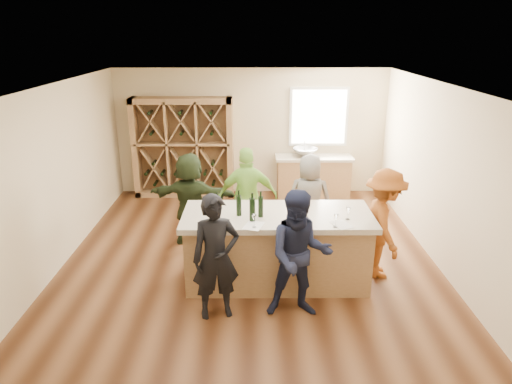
{
  "coord_description": "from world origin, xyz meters",
  "views": [
    {
      "loc": [
        0.07,
        -6.57,
        3.56
      ],
      "look_at": [
        0.1,
        0.2,
        1.15
      ],
      "focal_mm": 32.0,
      "sensor_mm": 36.0,
      "label": 1
    }
  ],
  "objects_px": {
    "person_near_right": "(300,255)",
    "person_far_right": "(309,199)",
    "sink": "(305,152)",
    "tasting_counter_base": "(277,250)",
    "person_server": "(384,224)",
    "person_far_left": "(191,199)",
    "wine_bottle_a": "(218,208)",
    "wine_bottle_d": "(252,210)",
    "wine_rack": "(183,148)",
    "wine_bottle_c": "(239,206)",
    "person_near_left": "(216,258)",
    "person_far_mid": "(248,197)",
    "wine_bottle_e": "(261,207)"
  },
  "relations": [
    {
      "from": "person_near_right",
      "to": "person_far_right",
      "type": "distance_m",
      "value": 2.25
    },
    {
      "from": "sink",
      "to": "tasting_counter_base",
      "type": "relative_size",
      "value": 0.21
    },
    {
      "from": "person_server",
      "to": "person_far_left",
      "type": "height_order",
      "value": "person_server"
    },
    {
      "from": "wine_bottle_a",
      "to": "person_near_right",
      "type": "relative_size",
      "value": 0.17
    },
    {
      "from": "wine_bottle_d",
      "to": "person_far_right",
      "type": "xyz_separation_m",
      "value": [
        0.98,
        1.62,
        -0.45
      ]
    },
    {
      "from": "wine_rack",
      "to": "wine_bottle_a",
      "type": "bearing_deg",
      "value": -74.97
    },
    {
      "from": "wine_bottle_c",
      "to": "person_near_right",
      "type": "bearing_deg",
      "value": -45.23
    },
    {
      "from": "sink",
      "to": "wine_bottle_a",
      "type": "bearing_deg",
      "value": -112.86
    },
    {
      "from": "wine_bottle_d",
      "to": "person_near_left",
      "type": "relative_size",
      "value": 0.19
    },
    {
      "from": "sink",
      "to": "person_far_right",
      "type": "bearing_deg",
      "value": -94.18
    },
    {
      "from": "person_far_right",
      "to": "wine_bottle_d",
      "type": "bearing_deg",
      "value": 67.62
    },
    {
      "from": "sink",
      "to": "person_near_right",
      "type": "bearing_deg",
      "value": -96.84
    },
    {
      "from": "sink",
      "to": "tasting_counter_base",
      "type": "xyz_separation_m",
      "value": [
        -0.79,
        -3.73,
        -0.51
      ]
    },
    {
      "from": "person_far_mid",
      "to": "person_far_left",
      "type": "bearing_deg",
      "value": -8.66
    },
    {
      "from": "wine_bottle_a",
      "to": "wine_bottle_c",
      "type": "distance_m",
      "value": 0.31
    },
    {
      "from": "sink",
      "to": "tasting_counter_base",
      "type": "distance_m",
      "value": 3.85
    },
    {
      "from": "tasting_counter_base",
      "to": "person_near_right",
      "type": "height_order",
      "value": "person_near_right"
    },
    {
      "from": "wine_bottle_d",
      "to": "person_near_right",
      "type": "relative_size",
      "value": 0.19
    },
    {
      "from": "sink",
      "to": "person_server",
      "type": "bearing_deg",
      "value": -77.31
    },
    {
      "from": "person_far_left",
      "to": "person_near_left",
      "type": "bearing_deg",
      "value": 113.06
    },
    {
      "from": "tasting_counter_base",
      "to": "wine_bottle_e",
      "type": "relative_size",
      "value": 8.73
    },
    {
      "from": "person_far_left",
      "to": "wine_bottle_d",
      "type": "bearing_deg",
      "value": 131.76
    },
    {
      "from": "wine_bottle_d",
      "to": "person_server",
      "type": "height_order",
      "value": "person_server"
    },
    {
      "from": "person_far_left",
      "to": "wine_bottle_c",
      "type": "bearing_deg",
      "value": 130.15
    },
    {
      "from": "person_near_left",
      "to": "person_server",
      "type": "distance_m",
      "value": 2.64
    },
    {
      "from": "wine_bottle_a",
      "to": "person_near_left",
      "type": "xyz_separation_m",
      "value": [
        0.02,
        -0.72,
        -0.39
      ]
    },
    {
      "from": "wine_bottle_d",
      "to": "person_far_right",
      "type": "relative_size",
      "value": 0.21
    },
    {
      "from": "wine_bottle_e",
      "to": "person_far_right",
      "type": "height_order",
      "value": "person_far_right"
    },
    {
      "from": "person_near_right",
      "to": "person_far_left",
      "type": "xyz_separation_m",
      "value": [
        -1.68,
        2.18,
        -0.05
      ]
    },
    {
      "from": "tasting_counter_base",
      "to": "person_server",
      "type": "distance_m",
      "value": 1.64
    },
    {
      "from": "person_near_left",
      "to": "person_server",
      "type": "relative_size",
      "value": 1.0
    },
    {
      "from": "wine_bottle_a",
      "to": "tasting_counter_base",
      "type": "bearing_deg",
      "value": 10.25
    },
    {
      "from": "person_server",
      "to": "person_far_right",
      "type": "bearing_deg",
      "value": 38.98
    },
    {
      "from": "wine_bottle_a",
      "to": "wine_rack",
      "type": "bearing_deg",
      "value": 105.03
    },
    {
      "from": "wine_bottle_c",
      "to": "wine_bottle_e",
      "type": "height_order",
      "value": "same"
    },
    {
      "from": "tasting_counter_base",
      "to": "person_far_left",
      "type": "xyz_separation_m",
      "value": [
        -1.43,
        1.32,
        0.32
      ]
    },
    {
      "from": "person_near_left",
      "to": "person_near_right",
      "type": "xyz_separation_m",
      "value": [
        1.06,
        0.01,
        0.02
      ]
    },
    {
      "from": "wine_bottle_c",
      "to": "person_far_right",
      "type": "bearing_deg",
      "value": 50.5
    },
    {
      "from": "wine_rack",
      "to": "person_near_left",
      "type": "height_order",
      "value": "wine_rack"
    },
    {
      "from": "wine_bottle_e",
      "to": "person_server",
      "type": "bearing_deg",
      "value": 8.93
    },
    {
      "from": "wine_bottle_d",
      "to": "wine_bottle_e",
      "type": "xyz_separation_m",
      "value": [
        0.12,
        0.15,
        -0.01
      ]
    },
    {
      "from": "wine_bottle_a",
      "to": "person_near_right",
      "type": "height_order",
      "value": "person_near_right"
    },
    {
      "from": "person_near_right",
      "to": "tasting_counter_base",
      "type": "bearing_deg",
      "value": 105.12
    },
    {
      "from": "wine_bottle_a",
      "to": "wine_bottle_c",
      "type": "height_order",
      "value": "wine_bottle_a"
    },
    {
      "from": "sink",
      "to": "person_far_right",
      "type": "distance_m",
      "value": 2.38
    },
    {
      "from": "wine_bottle_a",
      "to": "wine_bottle_d",
      "type": "bearing_deg",
      "value": -11.77
    },
    {
      "from": "tasting_counter_base",
      "to": "wine_bottle_a",
      "type": "height_order",
      "value": "wine_bottle_a"
    },
    {
      "from": "wine_bottle_a",
      "to": "wine_bottle_e",
      "type": "bearing_deg",
      "value": 4.75
    },
    {
      "from": "wine_bottle_c",
      "to": "person_server",
      "type": "bearing_deg",
      "value": 6.43
    },
    {
      "from": "person_server",
      "to": "person_near_right",
      "type": "bearing_deg",
      "value": 127.18
    }
  ]
}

